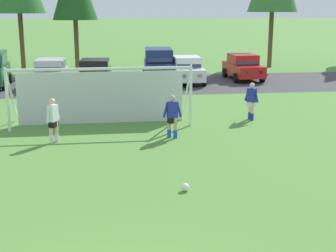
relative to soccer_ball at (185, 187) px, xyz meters
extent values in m
plane|color=#518438|center=(-1.93, 9.47, -0.11)|extent=(400.00, 400.00, 0.00)
cube|color=#3D3D3F|center=(-1.93, 18.68, -0.11)|extent=(52.00, 8.40, 0.01)
sphere|color=white|center=(0.00, 0.00, 0.00)|extent=(0.22, 0.22, 0.22)
sphere|color=black|center=(0.00, 0.00, 0.00)|extent=(0.08, 0.08, 0.08)
sphere|color=red|center=(0.06, 0.00, 0.00)|extent=(0.07, 0.07, 0.07)
cylinder|color=white|center=(1.39, 7.27, 1.11)|extent=(0.12, 0.12, 2.44)
cylinder|color=white|center=(-5.93, 7.19, 1.11)|extent=(0.12, 0.12, 2.44)
cylinder|color=white|center=(-2.27, 7.23, 2.33)|extent=(7.32, 0.20, 0.12)
cylinder|color=white|center=(1.38, 8.17, 1.23)|extent=(0.10, 1.94, 2.46)
cylinder|color=white|center=(-5.94, 8.09, 1.23)|extent=(0.10, 1.94, 2.46)
cube|color=silver|center=(-2.28, 8.23, 0.99)|extent=(6.95, 0.11, 2.20)
cylinder|color=beige|center=(4.23, 7.87, 0.29)|extent=(0.14, 0.14, 0.80)
cylinder|color=beige|center=(4.21, 8.13, 0.29)|extent=(0.14, 0.14, 0.80)
cylinder|color=#232D99|center=(4.23, 7.87, 0.05)|extent=(0.15, 0.15, 0.32)
cylinder|color=#232D99|center=(4.21, 8.13, 0.05)|extent=(0.15, 0.15, 0.32)
cube|color=silver|center=(4.22, 8.00, 0.61)|extent=(0.40, 0.40, 0.28)
cube|color=#232D99|center=(4.22, 8.00, 0.99)|extent=(0.44, 0.44, 0.60)
sphere|color=beige|center=(4.22, 8.00, 1.42)|extent=(0.22, 0.22, 0.22)
cylinder|color=#232D99|center=(4.36, 7.80, 0.97)|extent=(0.23, 0.23, 0.55)
cylinder|color=#232D99|center=(4.07, 8.20, 0.97)|extent=(0.23, 0.23, 0.55)
cylinder|color=tan|center=(0.49, 5.38, 0.29)|extent=(0.14, 0.14, 0.80)
cylinder|color=tan|center=(0.27, 5.50, 0.29)|extent=(0.14, 0.14, 0.80)
cylinder|color=blue|center=(0.49, 5.38, 0.05)|extent=(0.15, 0.15, 0.32)
cylinder|color=blue|center=(0.27, 5.50, 0.05)|extent=(0.15, 0.15, 0.32)
cube|color=black|center=(0.38, 5.44, 0.61)|extent=(0.37, 0.27, 0.28)
cube|color=#232D99|center=(0.38, 5.44, 0.99)|extent=(0.41, 0.30, 0.60)
sphere|color=tan|center=(0.38, 5.44, 1.42)|extent=(0.22, 0.22, 0.22)
cylinder|color=#232D99|center=(0.63, 5.44, 0.97)|extent=(0.24, 0.12, 0.55)
cylinder|color=#232D99|center=(0.12, 5.44, 0.97)|extent=(0.24, 0.12, 0.55)
cylinder|color=beige|center=(-3.91, 5.40, 0.29)|extent=(0.14, 0.14, 0.80)
cylinder|color=beige|center=(-4.09, 5.27, 0.29)|extent=(0.14, 0.14, 0.80)
cylinder|color=white|center=(-3.91, 5.40, 0.05)|extent=(0.15, 0.15, 0.32)
cylinder|color=white|center=(-4.09, 5.27, 0.05)|extent=(0.15, 0.15, 0.32)
cube|color=black|center=(-4.00, 5.34, 0.61)|extent=(0.35, 0.40, 0.28)
cube|color=white|center=(-4.00, 5.34, 0.99)|extent=(0.38, 0.45, 0.60)
sphere|color=beige|center=(-4.00, 5.34, 1.42)|extent=(0.22, 0.22, 0.22)
cylinder|color=white|center=(-3.85, 5.54, 0.97)|extent=(0.18, 0.25, 0.55)
cylinder|color=white|center=(-4.15, 5.13, 0.97)|extent=(0.18, 0.25, 0.55)
cube|color=#28384C|center=(-8.33, 18.98, 1.63)|extent=(0.23, 2.55, 0.59)
cube|color=#B21414|center=(-8.85, 21.01, 0.76)|extent=(0.29, 0.10, 0.20)
cylinder|color=black|center=(-8.14, 17.36, 0.21)|extent=(0.29, 0.66, 0.64)
cylinder|color=black|center=(-8.36, 20.21, 0.21)|extent=(0.29, 0.66, 0.64)
cube|color=#B2B2BC|center=(-5.49, 18.19, 0.59)|extent=(1.87, 4.23, 0.76)
cube|color=#B2B2BC|center=(-5.49, 18.34, 1.29)|extent=(1.69, 2.13, 0.64)
cube|color=#28384C|center=(-5.50, 17.37, 1.27)|extent=(1.53, 0.34, 0.55)
cube|color=#28384C|center=(-4.65, 18.33, 1.29)|extent=(0.07, 1.79, 0.45)
cube|color=white|center=(-5.03, 16.12, 0.64)|extent=(0.28, 0.08, 0.20)
cube|color=white|center=(-6.02, 16.14, 0.64)|extent=(0.28, 0.08, 0.20)
cube|color=#B21414|center=(-4.96, 20.24, 0.64)|extent=(0.28, 0.08, 0.20)
cube|color=#B21414|center=(-5.95, 20.26, 0.64)|extent=(0.28, 0.08, 0.20)
cylinder|color=black|center=(-4.61, 16.87, 0.21)|extent=(0.25, 0.64, 0.64)
cylinder|color=black|center=(-6.41, 16.90, 0.21)|extent=(0.25, 0.64, 0.64)
cylinder|color=black|center=(-4.57, 19.48, 0.21)|extent=(0.25, 0.64, 0.64)
cylinder|color=black|center=(-6.37, 19.51, 0.21)|extent=(0.25, 0.64, 0.64)
cube|color=black|center=(-2.77, 17.67, 0.59)|extent=(2.05, 4.30, 0.76)
cube|color=black|center=(-2.76, 17.82, 1.29)|extent=(1.78, 2.20, 0.64)
cube|color=#28384C|center=(-2.82, 16.85, 1.27)|extent=(1.55, 0.41, 0.55)
cube|color=#28384C|center=(-1.92, 17.77, 1.29)|extent=(0.15, 1.78, 0.45)
cube|color=white|center=(-2.40, 15.58, 0.64)|extent=(0.28, 0.10, 0.20)
cube|color=white|center=(-3.39, 15.64, 0.64)|extent=(0.28, 0.10, 0.20)
cube|color=#B21414|center=(-2.15, 19.70, 0.64)|extent=(0.28, 0.10, 0.20)
cube|color=#B21414|center=(-3.13, 19.76, 0.64)|extent=(0.28, 0.10, 0.20)
cylinder|color=black|center=(-1.95, 16.32, 0.21)|extent=(0.28, 0.65, 0.64)
cylinder|color=black|center=(-3.74, 16.43, 0.21)|extent=(0.28, 0.65, 0.64)
cylinder|color=black|center=(-1.79, 18.92, 0.21)|extent=(0.28, 0.65, 0.64)
cylinder|color=black|center=(-3.59, 19.03, 0.21)|extent=(0.28, 0.65, 0.64)
cube|color=navy|center=(1.40, 19.87, 0.71)|extent=(2.21, 4.72, 1.00)
cube|color=navy|center=(1.41, 20.07, 1.63)|extent=(1.95, 3.11, 0.84)
cube|color=#28384C|center=(1.32, 18.65, 1.61)|extent=(1.64, 0.49, 0.71)
cube|color=#28384C|center=(2.30, 20.00, 1.63)|extent=(0.21, 2.55, 0.59)
cube|color=white|center=(1.77, 17.58, 0.76)|extent=(0.28, 0.10, 0.20)
cube|color=white|center=(0.72, 17.65, 0.76)|extent=(0.28, 0.10, 0.20)
cube|color=#B21414|center=(2.08, 22.08, 0.76)|extent=(0.28, 0.10, 0.20)
cube|color=#B21414|center=(1.03, 22.16, 0.76)|extent=(0.28, 0.10, 0.20)
cylinder|color=black|center=(2.25, 18.38, 0.21)|extent=(0.28, 0.65, 0.64)
cylinder|color=black|center=(0.36, 18.51, 0.21)|extent=(0.28, 0.65, 0.64)
cylinder|color=black|center=(2.45, 21.22, 0.21)|extent=(0.28, 0.65, 0.64)
cylinder|color=black|center=(0.55, 21.35, 0.21)|extent=(0.28, 0.65, 0.64)
cube|color=silver|center=(3.13, 18.74, 0.59)|extent=(1.86, 4.23, 0.76)
cube|color=silver|center=(3.13, 18.89, 1.29)|extent=(1.69, 2.12, 0.64)
cube|color=#28384C|center=(3.11, 17.92, 1.27)|extent=(1.53, 0.34, 0.55)
cube|color=#28384C|center=(3.97, 18.87, 1.29)|extent=(0.07, 1.79, 0.45)
cube|color=white|center=(3.59, 16.67, 0.64)|extent=(0.28, 0.08, 0.20)
cube|color=white|center=(2.60, 16.68, 0.64)|extent=(0.28, 0.08, 0.20)
cube|color=#B21414|center=(3.65, 20.79, 0.64)|extent=(0.28, 0.08, 0.20)
cube|color=#B21414|center=(2.66, 20.80, 0.64)|extent=(0.28, 0.08, 0.20)
cylinder|color=black|center=(4.01, 17.42, 0.21)|extent=(0.25, 0.64, 0.64)
cylinder|color=black|center=(2.21, 17.45, 0.21)|extent=(0.25, 0.64, 0.64)
cylinder|color=black|center=(4.04, 20.02, 0.21)|extent=(0.25, 0.64, 0.64)
cylinder|color=black|center=(2.24, 20.05, 0.21)|extent=(0.25, 0.64, 0.64)
cube|color=red|center=(7.19, 19.76, 0.59)|extent=(1.96, 4.27, 0.76)
cube|color=red|center=(7.18, 19.91, 1.29)|extent=(1.73, 2.16, 0.64)
cube|color=#28384C|center=(7.22, 18.94, 1.27)|extent=(1.54, 0.37, 0.55)
cube|color=#28384C|center=(8.02, 19.95, 1.29)|extent=(0.11, 1.79, 0.45)
cube|color=white|center=(7.76, 17.72, 0.64)|extent=(0.28, 0.09, 0.20)
cube|color=white|center=(6.77, 17.69, 0.64)|extent=(0.28, 0.09, 0.20)
cube|color=#B21414|center=(7.60, 21.84, 0.64)|extent=(0.28, 0.09, 0.20)
cube|color=#B21414|center=(6.61, 21.80, 0.64)|extent=(0.28, 0.09, 0.20)
cylinder|color=black|center=(8.13, 18.50, 0.21)|extent=(0.26, 0.65, 0.64)
cylinder|color=black|center=(6.34, 18.43, 0.21)|extent=(0.26, 0.65, 0.64)
cylinder|color=black|center=(8.04, 21.10, 0.21)|extent=(0.26, 0.65, 0.64)
cylinder|color=black|center=(6.24, 21.03, 0.21)|extent=(0.26, 0.65, 0.64)
cylinder|color=brown|center=(-8.56, 27.01, 2.08)|extent=(0.36, 0.36, 4.38)
cylinder|color=brown|center=(-4.36, 26.89, 1.83)|extent=(0.36, 0.36, 3.88)
cylinder|color=brown|center=(11.31, 26.40, 2.12)|extent=(0.36, 0.36, 4.46)
camera|label=1|loc=(-1.98, -11.96, 4.70)|focal=51.28mm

